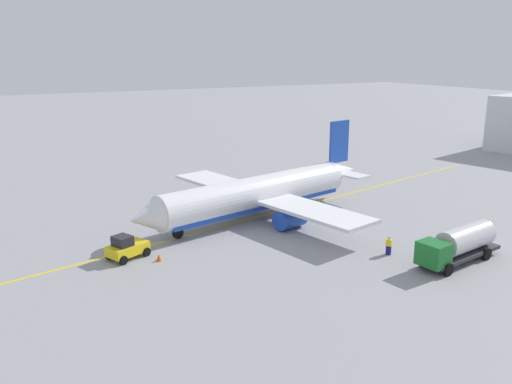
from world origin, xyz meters
name	(u,v)px	position (x,y,z in m)	size (l,w,h in m)	color
ground_plane	(256,218)	(0.00, 0.00, 0.00)	(400.00, 400.00, 0.00)	#939399
airplane	(259,194)	(-0.47, -0.10, 2.69)	(32.13, 28.98, 9.74)	white
fuel_tanker	(459,244)	(-9.39, 19.83, 1.71)	(9.78, 3.88, 3.15)	#2D2D33
pushback_tug	(127,247)	(15.91, 4.87, 1.01)	(4.09, 3.44, 2.20)	yellow
refueling_worker	(389,246)	(-5.36, 15.51, 0.82)	(0.58, 0.63, 1.71)	navy
safety_cone_nose	(141,219)	(11.74, -4.60, 0.35)	(0.63, 0.63, 0.70)	#F2590F
safety_cone_wingtip	(159,258)	(13.60, 6.90, 0.31)	(0.56, 0.56, 0.63)	#F2590F
taxi_line_marking	(256,218)	(0.00, 0.00, 0.01)	(87.73, 0.30, 0.01)	yellow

